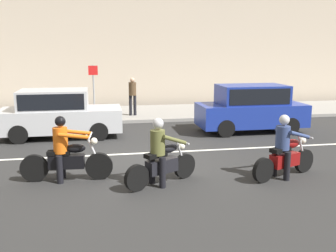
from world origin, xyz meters
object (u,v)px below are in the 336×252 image
object	(u,v)px
pedestrian_bystander	(133,93)
motorcycle_with_rider_denim_blue	(285,152)
motorcycle_with_rider_olive	(161,157)
parked_sedan_silver	(59,113)
motorcycle_with_rider_orange_stripe	(66,155)
street_sign_post	(94,84)
parked_hatchback_cobalt_blue	(251,107)

from	to	relation	value
pedestrian_bystander	motorcycle_with_rider_denim_blue	bearing A→B (deg)	-71.82
motorcycle_with_rider_denim_blue	motorcycle_with_rider_olive	xyz separation A→B (m)	(-3.07, 0.04, 0.00)
motorcycle_with_rider_denim_blue	parked_sedan_silver	distance (m)	8.13
motorcycle_with_rider_orange_stripe	motorcycle_with_rider_olive	distance (m)	2.30
motorcycle_with_rider_denim_blue	motorcycle_with_rider_orange_stripe	xyz separation A→B (m)	(-5.27, 0.71, -0.00)
motorcycle_with_rider_olive	motorcycle_with_rider_denim_blue	bearing A→B (deg)	-0.66
street_sign_post	pedestrian_bystander	size ratio (longest dim) A/B	1.31
parked_hatchback_cobalt_blue	pedestrian_bystander	distance (m)	5.63
street_sign_post	pedestrian_bystander	bearing A→B (deg)	-34.73
motorcycle_with_rider_olive	street_sign_post	world-z (taller)	street_sign_post
motorcycle_with_rider_orange_stripe	parked_hatchback_cobalt_blue	size ratio (longest dim) A/B	0.54
motorcycle_with_rider_denim_blue	parked_hatchback_cobalt_blue	world-z (taller)	parked_hatchback_cobalt_blue
motorcycle_with_rider_olive	parked_hatchback_cobalt_blue	size ratio (longest dim) A/B	0.45
motorcycle_with_rider_orange_stripe	motorcycle_with_rider_olive	bearing A→B (deg)	-16.95
parked_sedan_silver	street_sign_post	world-z (taller)	street_sign_post
motorcycle_with_rider_orange_stripe	pedestrian_bystander	distance (m)	8.60
parked_sedan_silver	street_sign_post	xyz separation A→B (m)	(1.20, 4.61, 0.65)
motorcycle_with_rider_orange_stripe	parked_sedan_silver	size ratio (longest dim) A/B	0.51
motorcycle_with_rider_orange_stripe	motorcycle_with_rider_olive	xyz separation A→B (m)	(2.20, -0.67, 0.01)
motorcycle_with_rider_denim_blue	parked_sedan_silver	xyz separation A→B (m)	(-5.90, 5.58, 0.23)
motorcycle_with_rider_orange_stripe	street_sign_post	world-z (taller)	street_sign_post
parked_sedan_silver	motorcycle_with_rider_orange_stripe	bearing A→B (deg)	-82.61
motorcycle_with_rider_denim_blue	pedestrian_bystander	xyz separation A→B (m)	(-2.95, 8.97, 0.51)
motorcycle_with_rider_orange_stripe	parked_hatchback_cobalt_blue	xyz separation A→B (m)	(6.55, 4.55, 0.29)
motorcycle_with_rider_denim_blue	motorcycle_with_rider_orange_stripe	world-z (taller)	motorcycle_with_rider_orange_stripe
motorcycle_with_rider_olive	pedestrian_bystander	world-z (taller)	pedestrian_bystander
motorcycle_with_rider_orange_stripe	motorcycle_with_rider_olive	size ratio (longest dim) A/B	1.20
motorcycle_with_rider_denim_blue	street_sign_post	distance (m)	11.25
motorcycle_with_rider_olive	motorcycle_with_rider_orange_stripe	bearing A→B (deg)	163.05
parked_sedan_silver	parked_hatchback_cobalt_blue	world-z (taller)	parked_hatchback_cobalt_blue
parked_hatchback_cobalt_blue	motorcycle_with_rider_denim_blue	bearing A→B (deg)	-103.69
motorcycle_with_rider_olive	pedestrian_bystander	bearing A→B (deg)	89.22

